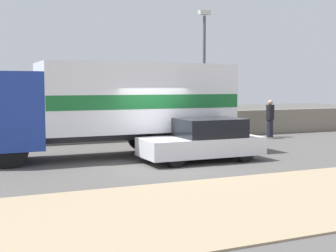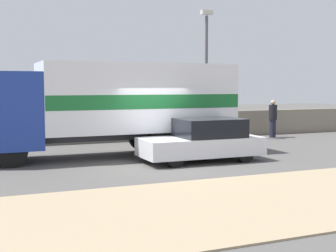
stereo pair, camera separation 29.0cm
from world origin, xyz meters
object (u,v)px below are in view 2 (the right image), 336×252
at_px(street_lamp, 206,64).
at_px(car_hatchback, 204,141).
at_px(box_truck, 114,103).
at_px(pedestrian, 273,118).

bearing_deg(street_lamp, car_hatchback, -118.11).
bearing_deg(street_lamp, box_truck, -147.80).
height_order(street_lamp, box_truck, street_lamp).
bearing_deg(pedestrian, street_lamp, 169.80).
height_order(street_lamp, pedestrian, street_lamp).
relative_size(street_lamp, pedestrian, 3.27).
distance_m(street_lamp, pedestrian, 4.33).
bearing_deg(street_lamp, pedestrian, -10.20).
bearing_deg(car_hatchback, box_truck, -42.42).
bearing_deg(pedestrian, box_truck, -162.15).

